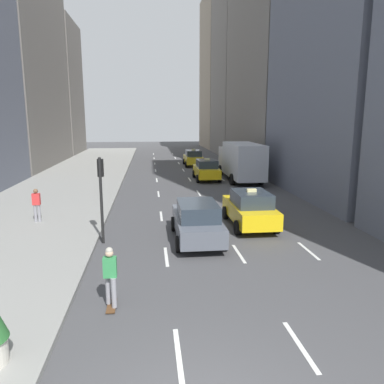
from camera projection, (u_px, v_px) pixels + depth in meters
The scene contains 11 objects.
sidewalk_left at pixel (77, 179), 31.88m from camera, with size 8.00×66.00×0.15m, color gray.
lane_markings at pixel (194, 186), 29.05m from camera, with size 5.72×56.00×0.01m.
building_row_right at pixel (276, 30), 37.18m from camera, with size 6.00×68.86×35.47m.
taxi_lead at pixel (193, 158), 41.14m from camera, with size 2.02×4.40×1.87m.
taxi_second at pixel (206, 170), 31.61m from camera, with size 2.02×4.40×1.87m.
taxi_third at pixel (250, 208), 17.98m from camera, with size 2.02×4.40×1.87m.
sedan_black_near at pixel (197, 221), 15.84m from camera, with size 2.02×4.64×1.69m.
box_truck at pixel (241, 160), 31.27m from camera, with size 2.58×8.40×3.15m.
skateboarder at pixel (110, 275), 10.13m from camera, with size 0.36×0.80×1.75m.
pedestrian_far_walking at pixel (37, 204), 18.15m from camera, with size 0.36×0.22×1.65m.
traffic_light_pole at pixel (101, 186), 15.28m from camera, with size 0.24×0.42×3.60m.
Camera 1 is at (-0.73, -5.40, 5.12)m, focal length 35.00 mm.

